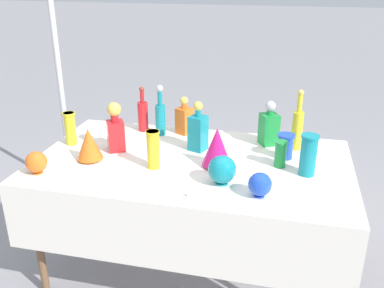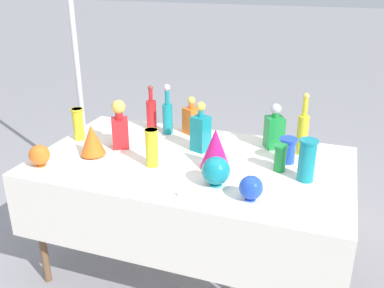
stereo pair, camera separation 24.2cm
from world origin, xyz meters
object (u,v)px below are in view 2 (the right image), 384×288
object	(u,v)px
slender_vase_2	(280,157)
fluted_vase_1	(92,140)
square_decanter_1	(191,118)
round_bowl_0	(39,155)
tall_bottle_2	(151,113)
cardboard_box_behind_right	(297,186)
slender_vase_0	(307,159)
round_bowl_1	(216,171)
cardboard_box_behind_left	(248,172)
tall_bottle_1	(168,115)
canopy_pole	(76,59)
square_decanter_3	(274,129)
round_bowl_2	(251,188)
slender_vase_4	(152,147)
square_decanter_2	(201,131)
fluted_vase_0	(215,148)
slender_vase_1	(78,123)
square_decanter_0	(120,126)
slender_vase_3	(288,149)
tall_bottle_0	(303,131)

from	to	relation	value
slender_vase_2	fluted_vase_1	bearing A→B (deg)	-171.26
square_decanter_1	round_bowl_0	size ratio (longest dim) A/B	2.02
tall_bottle_2	cardboard_box_behind_right	size ratio (longest dim) A/B	0.57
slender_vase_0	round_bowl_1	distance (m)	0.47
fluted_vase_1	cardboard_box_behind_left	xyz separation A→B (m)	(0.68, 1.24, -0.67)
tall_bottle_1	tall_bottle_2	xyz separation A→B (m)	(-0.14, 0.04, -0.02)
round_bowl_1	canopy_pole	size ratio (longest dim) A/B	0.06
square_decanter_1	square_decanter_3	bearing A→B (deg)	-6.30
tall_bottle_1	round_bowl_2	world-z (taller)	tall_bottle_1
tall_bottle_2	slender_vase_4	world-z (taller)	tall_bottle_2
fluted_vase_1	round_bowl_2	distance (m)	1.00
square_decanter_2	fluted_vase_0	size ratio (longest dim) A/B	1.34
square_decanter_3	cardboard_box_behind_left	world-z (taller)	square_decanter_3
slender_vase_1	fluted_vase_1	bearing A→B (deg)	-41.55
square_decanter_0	tall_bottle_1	bearing A→B (deg)	59.81
fluted_vase_1	slender_vase_0	bearing A→B (deg)	4.55
square_decanter_1	slender_vase_4	distance (m)	0.55
square_decanter_1	canopy_pole	world-z (taller)	canopy_pole
square_decanter_2	round_bowl_2	distance (m)	0.64
square_decanter_2	slender_vase_0	distance (m)	0.67
square_decanter_1	round_bowl_2	world-z (taller)	square_decanter_1
tall_bottle_1	slender_vase_2	distance (m)	0.85
slender_vase_1	canopy_pole	world-z (taller)	canopy_pole
tall_bottle_1	slender_vase_0	world-z (taller)	tall_bottle_1
slender_vase_4	slender_vase_3	bearing A→B (deg)	23.10
square_decanter_2	slender_vase_0	world-z (taller)	square_decanter_2
fluted_vase_0	slender_vase_1	bearing A→B (deg)	173.40
square_decanter_3	slender_vase_2	size ratio (longest dim) A/B	1.86
slender_vase_3	round_bowl_0	size ratio (longest dim) A/B	1.17
fluted_vase_0	square_decanter_3	bearing A→B (deg)	56.92
square_decanter_0	slender_vase_2	xyz separation A→B (m)	(0.97, -0.01, -0.06)
slender_vase_3	cardboard_box_behind_right	size ratio (longest dim) A/B	0.27
tall_bottle_2	fluted_vase_0	world-z (taller)	tall_bottle_2
round_bowl_2	round_bowl_1	bearing A→B (deg)	156.01
square_decanter_2	cardboard_box_behind_left	distance (m)	1.18
tall_bottle_2	canopy_pole	bearing A→B (deg)	155.53
tall_bottle_0	slender_vase_2	world-z (taller)	tall_bottle_0
round_bowl_0	square_decanter_3	bearing A→B (deg)	30.71
tall_bottle_2	square_decanter_3	xyz separation A→B (m)	(0.84, -0.05, 0.00)
tall_bottle_2	tall_bottle_0	bearing A→B (deg)	-4.87
square_decanter_3	fluted_vase_1	bearing A→B (deg)	-153.90
tall_bottle_0	square_decanter_1	distance (m)	0.73
slender_vase_2	round_bowl_0	distance (m)	1.32
slender_vase_4	canopy_pole	xyz separation A→B (m)	(-1.05, 0.90, 0.24)
tall_bottle_1	cardboard_box_behind_left	size ratio (longest dim) A/B	0.67
slender_vase_4	canopy_pole	size ratio (longest dim) A/B	0.08
tall_bottle_0	round_bowl_2	world-z (taller)	tall_bottle_0
slender_vase_0	round_bowl_1	size ratio (longest dim) A/B	1.47
tall_bottle_0	tall_bottle_1	distance (m)	0.87
tall_bottle_0	slender_vase_0	bearing A→B (deg)	-79.94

